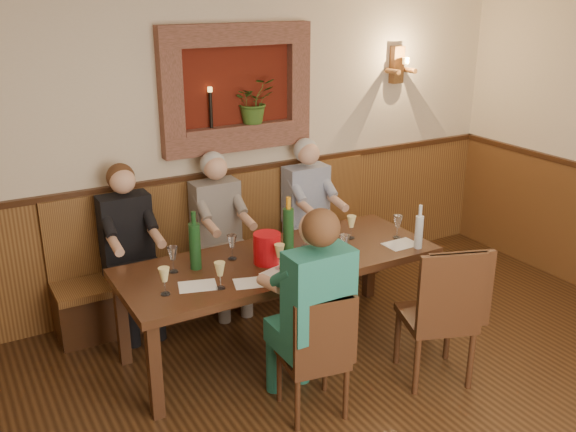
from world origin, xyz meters
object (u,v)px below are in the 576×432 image
Objects in this scene: chair_near_left at (313,377)px; person_bench_right at (311,227)px; water_bottle at (419,231)px; wine_bottle_green_b at (195,245)px; person_bench_mid at (221,246)px; wine_bottle_green_a at (288,230)px; spittoon_bucket at (267,248)px; person_chair_front at (310,329)px; chair_near_right at (435,340)px; person_bench_left at (132,264)px; dining_table at (280,267)px; bench at (229,265)px.

person_bench_right is (0.99, 1.66, 0.31)m from chair_near_left.
person_bench_right is at bearing 101.49° from water_bottle.
person_bench_right is 1.61m from wine_bottle_green_b.
person_bench_mid is 0.90m from person_bench_right.
person_bench_right is at bearing 49.06° from wine_bottle_green_a.
wine_bottle_green_a reaches higher than spittoon_bucket.
person_chair_front is 0.95m from wine_bottle_green_a.
chair_near_right is at bearing -91.10° from person_bench_right.
person_bench_mid is (0.09, 1.66, 0.31)m from chair_near_left.
spittoon_bucket is (-0.91, -0.87, 0.29)m from person_bench_right.
wine_bottle_green_b is at bearing -68.59° from person_bench_left.
wine_bottle_green_a is at bearing -6.33° from wine_bottle_green_b.
chair_near_right reaches higher than chair_near_left.
person_bench_mid is at bearing 105.56° from wine_bottle_green_a.
spittoon_bucket is 0.51× the size of wine_bottle_green_a.
spittoon_bucket is (0.09, 0.79, 0.61)m from chair_near_left.
chair_near_right is 1.97m from person_bench_mid.
person_bench_right is at bearing 108.44° from chair_near_right.
spittoon_bucket is at bearing 164.21° from water_bottle.
chair_near_left is 1.69m from person_bench_mid.
person_bench_mid is 1.68m from water_bottle.
bench is (0.00, 0.94, -0.35)m from dining_table.
person_chair_front is at bearing -161.07° from water_bottle.
water_bottle is at bearing -15.79° from spittoon_bucket.
dining_table is 1.73× the size of person_bench_right.
dining_table is 0.29m from wine_bottle_green_a.
person_bench_mid is 3.18× the size of wine_bottle_green_b.
person_bench_mid is at bearing -137.41° from bench.
chair_near_right is at bearing 3.85° from chair_near_left.
person_bench_mid is at bearing 135.87° from chair_near_right.
chair_near_left is 1.24m from wine_bottle_green_b.
person_bench_mid is at bearing 86.77° from person_chair_front.
dining_table is 1.74× the size of person_bench_left.
person_bench_right is 3.21× the size of wine_bottle_green_b.
person_bench_left is 3.18× the size of wine_bottle_green_b.
water_bottle is (0.92, -0.41, -0.05)m from wine_bottle_green_a.
chair_near_left is 0.62× the size of person_chair_front.
wine_bottle_green_a is (0.31, 0.88, 0.68)m from chair_near_left.
bench is 2.00m from chair_near_right.
chair_near_right is 1.32m from wine_bottle_green_a.
person_bench_left reaches higher than wine_bottle_green_a.
person_chair_front reaches higher than person_bench_right.
person_chair_front is (-0.09, -1.62, 0.03)m from person_bench_mid.
person_bench_right is (0.03, 1.75, 0.27)m from chair_near_right.
water_bottle is at bearing -16.54° from wine_bottle_green_b.
wine_bottle_green_b is at bearing 162.12° from chair_near_right.
bench is 1.18m from wine_bottle_green_b.
dining_table is 1.75× the size of person_bench_mid.
person_chair_front is 4.12× the size of water_bottle.
wine_bottle_green_a is at bearing -83.24° from bench.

